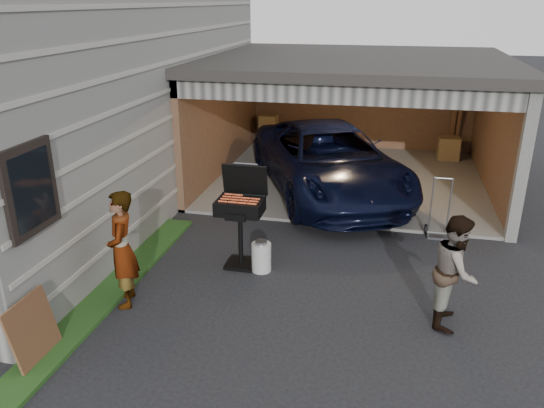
{
  "coord_description": "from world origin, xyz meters",
  "views": [
    {
      "loc": [
        1.61,
        -5.92,
        4.09
      ],
      "look_at": [
        -0.06,
        1.49,
        1.15
      ],
      "focal_mm": 35.0,
      "sensor_mm": 36.0,
      "label": 1
    }
  ],
  "objects_px": {
    "minivan": "(329,163)",
    "bbq_grill": "(241,209)",
    "plywood_panel": "(33,331)",
    "hand_truck": "(438,225)",
    "man": "(455,271)",
    "woman": "(122,249)",
    "propane_tank": "(261,257)"
  },
  "relations": [
    {
      "from": "woman",
      "to": "hand_truck",
      "type": "relative_size",
      "value": 1.5
    },
    {
      "from": "minivan",
      "to": "man",
      "type": "xyz_separation_m",
      "value": [
        2.23,
        -4.59,
        0.03
      ]
    },
    {
      "from": "plywood_panel",
      "to": "bbq_grill",
      "type": "bearing_deg",
      "value": 59.42
    },
    {
      "from": "bbq_grill",
      "to": "hand_truck",
      "type": "relative_size",
      "value": 1.45
    },
    {
      "from": "plywood_panel",
      "to": "propane_tank",
      "type": "bearing_deg",
      "value": 53.05
    },
    {
      "from": "minivan",
      "to": "woman",
      "type": "bearing_deg",
      "value": -138.45
    },
    {
      "from": "man",
      "to": "hand_truck",
      "type": "distance_m",
      "value": 2.92
    },
    {
      "from": "bbq_grill",
      "to": "hand_truck",
      "type": "distance_m",
      "value": 3.81
    },
    {
      "from": "woman",
      "to": "man",
      "type": "height_order",
      "value": "woman"
    },
    {
      "from": "woman",
      "to": "plywood_panel",
      "type": "bearing_deg",
      "value": -39.66
    },
    {
      "from": "plywood_panel",
      "to": "hand_truck",
      "type": "relative_size",
      "value": 0.73
    },
    {
      "from": "woman",
      "to": "bbq_grill",
      "type": "height_order",
      "value": "woman"
    },
    {
      "from": "man",
      "to": "bbq_grill",
      "type": "xyz_separation_m",
      "value": [
        -3.2,
        0.99,
        0.2
      ]
    },
    {
      "from": "minivan",
      "to": "woman",
      "type": "xyz_separation_m",
      "value": [
        -2.25,
        -5.12,
        0.11
      ]
    },
    {
      "from": "plywood_panel",
      "to": "hand_truck",
      "type": "xyz_separation_m",
      "value": [
        4.96,
        4.82,
        -0.19
      ]
    },
    {
      "from": "minivan",
      "to": "woman",
      "type": "height_order",
      "value": "woman"
    },
    {
      "from": "propane_tank",
      "to": "plywood_panel",
      "type": "distance_m",
      "value": 3.51
    },
    {
      "from": "plywood_panel",
      "to": "man",
      "type": "bearing_deg",
      "value": 21.59
    },
    {
      "from": "propane_tank",
      "to": "plywood_panel",
      "type": "height_order",
      "value": "plywood_panel"
    },
    {
      "from": "woman",
      "to": "bbq_grill",
      "type": "xyz_separation_m",
      "value": [
        1.28,
        1.52,
        0.12
      ]
    },
    {
      "from": "minivan",
      "to": "bbq_grill",
      "type": "relative_size",
      "value": 3.28
    },
    {
      "from": "minivan",
      "to": "bbq_grill",
      "type": "xyz_separation_m",
      "value": [
        -0.97,
        -3.6,
        0.23
      ]
    },
    {
      "from": "hand_truck",
      "to": "woman",
      "type": "bearing_deg",
      "value": -143.59
    },
    {
      "from": "minivan",
      "to": "man",
      "type": "height_order",
      "value": "man"
    },
    {
      "from": "man",
      "to": "woman",
      "type": "bearing_deg",
      "value": 105.18
    },
    {
      "from": "bbq_grill",
      "to": "man",
      "type": "bearing_deg",
      "value": -17.2
    },
    {
      "from": "minivan",
      "to": "bbq_grill",
      "type": "bearing_deg",
      "value": -129.77
    },
    {
      "from": "minivan",
      "to": "hand_truck",
      "type": "relative_size",
      "value": 4.74
    },
    {
      "from": "propane_tank",
      "to": "hand_truck",
      "type": "height_order",
      "value": "hand_truck"
    },
    {
      "from": "man",
      "to": "hand_truck",
      "type": "xyz_separation_m",
      "value": [
        0.02,
        2.87,
        -0.56
      ]
    },
    {
      "from": "minivan",
      "to": "plywood_panel",
      "type": "height_order",
      "value": "minivan"
    },
    {
      "from": "minivan",
      "to": "hand_truck",
      "type": "bearing_deg",
      "value": -62.11
    }
  ]
}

